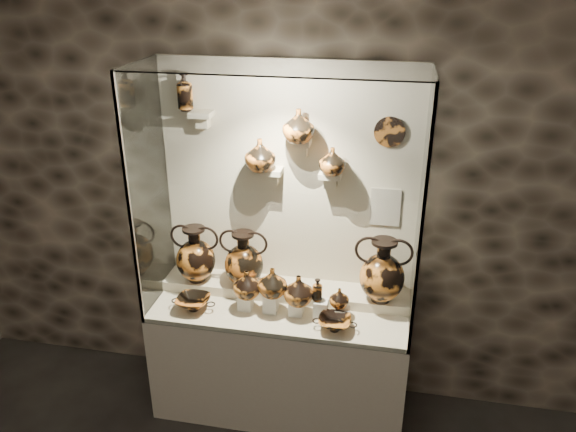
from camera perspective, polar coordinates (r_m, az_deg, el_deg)
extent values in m
cube|color=black|center=(3.70, 0.12, 3.44)|extent=(5.00, 0.02, 3.20)
cube|color=beige|center=(4.03, -0.79, -14.39)|extent=(1.70, 0.60, 0.80)
cube|color=beige|center=(3.78, -0.83, -9.47)|extent=(1.68, 0.58, 0.03)
cube|color=beige|center=(3.91, -0.30, -7.65)|extent=(1.70, 0.25, 0.10)
cube|color=beige|center=(3.70, 0.11, 3.42)|extent=(1.70, 0.03, 1.60)
cube|color=white|center=(3.15, -2.02, -0.44)|extent=(1.70, 0.01, 1.60)
cube|color=white|center=(3.67, -13.95, 2.51)|extent=(0.01, 0.60, 1.60)
cube|color=white|center=(3.35, 13.39, 0.48)|extent=(0.01, 0.60, 1.60)
cube|color=white|center=(3.19, -1.00, 14.89)|extent=(1.70, 0.60, 0.01)
cube|color=gray|center=(3.43, -15.81, 0.74)|extent=(0.02, 0.02, 1.60)
cube|color=gray|center=(3.09, 13.38, -1.63)|extent=(0.02, 0.02, 1.60)
cube|color=silver|center=(3.75, -4.32, -8.67)|extent=(0.09, 0.09, 0.10)
cube|color=silver|center=(3.71, -1.76, -8.77)|extent=(0.09, 0.09, 0.13)
cube|color=silver|center=(3.69, 0.85, -9.31)|extent=(0.09, 0.09, 0.09)
cube|color=silver|center=(3.66, 3.35, -9.36)|extent=(0.09, 0.09, 0.12)
cube|color=silver|center=(3.66, 5.55, -9.83)|extent=(0.09, 0.09, 0.08)
cube|color=beige|center=(3.64, -8.79, 10.20)|extent=(0.14, 0.12, 0.04)
cube|color=beige|center=(3.62, -1.68, 4.59)|extent=(0.14, 0.12, 0.04)
cube|color=beige|center=(3.52, 1.49, 7.46)|extent=(0.10, 0.12, 0.04)
cube|color=beige|center=(3.56, 4.32, 4.19)|extent=(0.14, 0.12, 0.04)
imported|color=orange|center=(3.66, -4.18, -6.91)|extent=(0.19, 0.19, 0.19)
imported|color=#C16722|center=(3.61, -1.59, -6.74)|extent=(0.19, 0.19, 0.20)
imported|color=orange|center=(3.60, 1.08, -7.52)|extent=(0.21, 0.21, 0.20)
imported|color=orange|center=(3.62, 5.23, -8.26)|extent=(0.13, 0.13, 0.13)
imported|color=#C16722|center=(3.55, -2.85, 6.24)|extent=(0.24, 0.24, 0.21)
imported|color=#C16722|center=(3.44, 1.07, 9.17)|extent=(0.21, 0.21, 0.21)
imported|color=#C16722|center=(3.49, 4.53, 5.60)|extent=(0.21, 0.21, 0.17)
cylinder|color=#99561E|center=(3.50, 10.28, 8.40)|extent=(0.19, 0.02, 0.19)
cube|color=beige|center=(3.66, 9.86, 0.89)|extent=(0.19, 0.01, 0.26)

